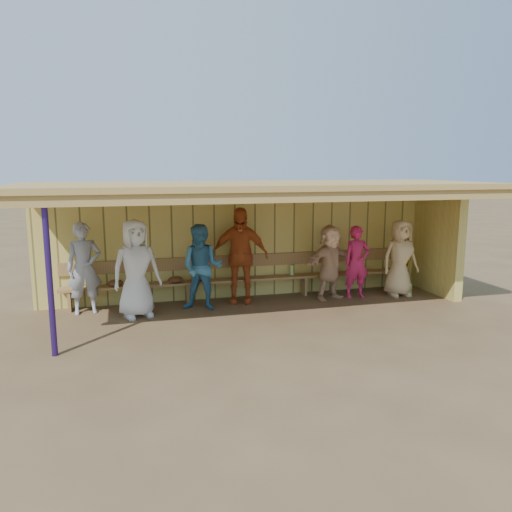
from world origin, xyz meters
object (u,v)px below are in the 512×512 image
Objects in this scene: player_g at (357,262)px; player_h at (400,258)px; player_d at (240,255)px; player_f at (330,262)px; player_a at (84,268)px; bench at (247,274)px; player_b at (136,269)px; player_c at (202,267)px.

player_g is 0.93× the size of player_h.
player_d is 1.94m from player_f.
player_a is 0.23× the size of bench.
player_b is 1.11× the size of player_h.
player_a is at bearing -179.51° from player_g.
player_h is 0.22× the size of bench.
player_a reaches higher than player_c.
player_b is at bearing -151.75° from player_d.
player_d is 1.19× the size of player_h.
player_a is at bearing 136.02° from player_b.
player_a is 3.05m from player_d.
player_b reaches higher than player_a.
player_g is at bearing -14.18° from bench.
player_g is 0.20× the size of bench.
player_c is at bearing -148.77° from bench.
player_g is 2.38m from bench.
player_d reaches higher than player_f.
player_a is 0.89× the size of player_d.
player_h is (5.60, 0.11, -0.09)m from player_b.
player_f reaches higher than player_g.
player_h is (3.50, -0.37, -0.16)m from player_d.
player_h is at bearing -2.54° from player_g.
player_b is 2.49m from bench.
player_f is 0.61m from player_g.
player_d is 2.54m from player_g.
player_c is (1.26, 0.15, -0.08)m from player_b.
player_d reaches higher than player_h.
player_b is at bearing -174.07° from player_g.
player_a reaches higher than player_h.
player_f is (2.75, 0.10, -0.05)m from player_c.
player_a is 1.07m from player_b.
player_a is at bearing 176.49° from player_h.
player_b is 1.27m from player_c.
player_c is 1.06× the size of player_f.
player_h reaches higher than bench.
player_c reaches higher than bench.
player_a reaches higher than bench.
player_d reaches higher than bench.
player_g is (2.52, -0.27, -0.21)m from player_d.
player_d is at bearing -126.52° from bench.
bench is at bearing -1.77° from player_a.
player_f is at bearing 8.06° from player_d.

